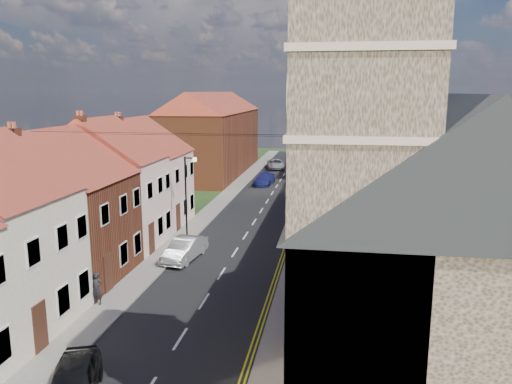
# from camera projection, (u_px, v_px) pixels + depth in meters

# --- Properties ---
(road) EXTENTS (7.00, 90.00, 0.02)m
(road) POSITION_uv_depth(u_px,v_px,m) (261.00, 211.00, 44.88)
(road) COLOR black
(road) RESTS_ON ground
(pavement_left) EXTENTS (1.80, 90.00, 0.12)m
(pavement_left) POSITION_uv_depth(u_px,v_px,m) (214.00, 208.00, 45.55)
(pavement_left) COLOR #A69F97
(pavement_left) RESTS_ON ground
(pavement_right) EXTENTS (1.80, 90.00, 0.12)m
(pavement_right) POSITION_uv_depth(u_px,v_px,m) (310.00, 212.00, 44.19)
(pavement_right) COLOR #A69F97
(pavement_right) RESTS_ON ground
(church) EXTENTS (11.25, 14.25, 15.20)m
(church) POSITION_uv_depth(u_px,v_px,m) (423.00, 236.00, 16.46)
(church) COLOR #372F26
(church) RESTS_ON ground
(cottage_r_tudor) EXTENTS (8.30, 5.20, 9.00)m
(cottage_r_tudor) POSITION_uv_depth(u_px,v_px,m) (389.00, 211.00, 25.82)
(cottage_r_tudor) COLOR white
(cottage_r_tudor) RESTS_ON ground
(cottage_r_white_near) EXTENTS (8.30, 6.00, 9.00)m
(cottage_r_white_near) POSITION_uv_depth(u_px,v_px,m) (381.00, 191.00, 31.04)
(cottage_r_white_near) COLOR white
(cottage_r_white_near) RESTS_ON ground
(cottage_r_cream_mid) EXTENTS (8.30, 5.20, 9.00)m
(cottage_r_cream_mid) POSITION_uv_depth(u_px,v_px,m) (375.00, 176.00, 36.27)
(cottage_r_cream_mid) COLOR white
(cottage_r_cream_mid) RESTS_ON ground
(cottage_r_pink) EXTENTS (8.30, 6.00, 9.00)m
(cottage_r_pink) POSITION_uv_depth(u_px,v_px,m) (370.00, 166.00, 41.50)
(cottage_r_pink) COLOR brown
(cottage_r_pink) RESTS_ON ground
(cottage_r_white_far) EXTENTS (8.30, 5.20, 9.00)m
(cottage_r_white_far) POSITION_uv_depth(u_px,v_px,m) (366.00, 157.00, 46.72)
(cottage_r_white_far) COLOR white
(cottage_r_white_far) RESTS_ON ground
(cottage_r_cream_far) EXTENTS (8.30, 6.00, 9.00)m
(cottage_r_cream_far) POSITION_uv_depth(u_px,v_px,m) (363.00, 151.00, 51.95)
(cottage_r_cream_far) COLOR white
(cottage_r_cream_far) RESTS_ON ground
(cottage_l_white) EXTENTS (8.30, 6.90, 8.80)m
(cottage_l_white) POSITION_uv_depth(u_px,v_px,m) (51.00, 204.00, 27.97)
(cottage_l_white) COLOR brown
(cottage_l_white) RESTS_ON ground
(cottage_l_brick_mid) EXTENTS (8.30, 5.70, 9.10)m
(cottage_l_brick_mid) POSITION_uv_depth(u_px,v_px,m) (100.00, 182.00, 33.84)
(cottage_l_brick_mid) COLOR beige
(cottage_l_brick_mid) RESTS_ON ground
(cottage_l_pink) EXTENTS (8.30, 6.30, 8.80)m
(cottage_l_pink) POSITION_uv_depth(u_px,v_px,m) (134.00, 171.00, 39.49)
(cottage_l_pink) COLOR beige
(cottage_l_pink) RESTS_ON ground
(block_right_far) EXTENTS (8.30, 24.20, 10.50)m
(block_right_far) POSITION_uv_depth(u_px,v_px,m) (357.00, 131.00, 66.60)
(block_right_far) COLOR white
(block_right_far) RESTS_ON ground
(block_left_far) EXTENTS (8.30, 24.20, 10.50)m
(block_left_far) POSITION_uv_depth(u_px,v_px,m) (213.00, 133.00, 64.62)
(block_left_far) COLOR brown
(block_left_far) RESTS_ON ground
(lamppost) EXTENTS (0.88, 0.15, 6.00)m
(lamppost) POSITION_uv_depth(u_px,v_px,m) (187.00, 193.00, 35.09)
(lamppost) COLOR black
(lamppost) RESTS_ON pavement_left
(car_near) EXTENTS (2.93, 4.43, 1.40)m
(car_near) POSITION_uv_depth(u_px,v_px,m) (73.00, 382.00, 17.21)
(car_near) COLOR black
(car_near) RESTS_ON ground
(car_mid) EXTENTS (2.10, 4.45, 1.41)m
(car_mid) POSITION_uv_depth(u_px,v_px,m) (185.00, 249.00, 31.73)
(car_mid) COLOR #A8ACB0
(car_mid) RESTS_ON ground
(car_far) EXTENTS (2.26, 4.74, 1.33)m
(car_far) POSITION_uv_depth(u_px,v_px,m) (264.00, 179.00, 57.27)
(car_far) COLOR navy
(car_far) RESTS_ON ground
(car_distant) EXTENTS (3.06, 5.14, 1.34)m
(car_distant) POSITION_uv_depth(u_px,v_px,m) (276.00, 164.00, 69.11)
(car_distant) COLOR #B8BCC1
(car_distant) RESTS_ON ground
(pedestrian_right) EXTENTS (0.85, 0.71, 1.57)m
(pedestrian_right) POSITION_uv_depth(u_px,v_px,m) (309.00, 262.00, 28.69)
(pedestrian_right) COLOR black
(pedestrian_right) RESTS_ON pavement_right
(pedestrian_left_b) EXTENTS (0.61, 0.41, 1.65)m
(pedestrian_left_b) POSITION_uv_depth(u_px,v_px,m) (97.00, 288.00, 24.77)
(pedestrian_left_b) COLOR black
(pedestrian_left_b) RESTS_ON pavement_left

